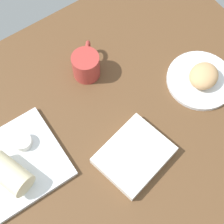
{
  "coord_description": "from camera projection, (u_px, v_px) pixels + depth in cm",
  "views": [
    {
      "loc": [
        26.41,
        34.65,
        97.46
      ],
      "look_at": [
        2.12,
        -0.12,
        7.0
      ],
      "focal_mm": 54.14,
      "sensor_mm": 36.0,
      "label": 1
    }
  ],
  "objects": [
    {
      "name": "dining_table",
      "position": [
        118.0,
        116.0,
        1.05
      ],
      "size": [
        110.0,
        90.0,
        4.0
      ],
      "primitive_type": "cube",
      "color": "brown",
      "rests_on": "ground"
    },
    {
      "name": "round_plate",
      "position": [
        200.0,
        80.0,
        1.07
      ],
      "size": [
        21.35,
        21.35,
        1.4
      ],
      "primitive_type": "cylinder",
      "color": "white",
      "rests_on": "dining_table"
    },
    {
      "name": "scone_pastry",
      "position": [
        204.0,
        76.0,
        1.04
      ],
      "size": [
        12.0,
        11.18,
        5.58
      ],
      "primitive_type": "ellipsoid",
      "rotation": [
        0.0,
        0.0,
        3.45
      ],
      "color": "tan",
      "rests_on": "round_plate"
    },
    {
      "name": "square_plate",
      "position": [
        19.0,
        162.0,
        0.96
      ],
      "size": [
        24.86,
        24.86,
        1.6
      ],
      "primitive_type": "cube",
      "rotation": [
        0.0,
        0.0,
        -0.01
      ],
      "color": "white",
      "rests_on": "dining_table"
    },
    {
      "name": "sauce_cup",
      "position": [
        23.0,
        142.0,
        0.96
      ],
      "size": [
        5.3,
        5.3,
        2.5
      ],
      "color": "silver",
      "rests_on": "square_plate"
    },
    {
      "name": "breakfast_wrap",
      "position": [
        9.0,
        173.0,
        0.9
      ],
      "size": [
        10.51,
        13.54,
        7.08
      ],
      "primitive_type": "cylinder",
      "rotation": [
        1.57,
        0.0,
        0.32
      ],
      "color": "beige",
      "rests_on": "square_plate"
    },
    {
      "name": "book_stack",
      "position": [
        134.0,
        155.0,
        0.96
      ],
      "size": [
        22.34,
        19.58,
        3.3
      ],
      "color": "silver",
      "rests_on": "dining_table"
    },
    {
      "name": "coffee_mug",
      "position": [
        86.0,
        65.0,
        1.05
      ],
      "size": [
        10.42,
        11.7,
        8.71
      ],
      "color": "#B23833",
      "rests_on": "dining_table"
    }
  ]
}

